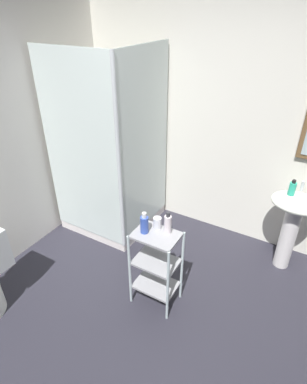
{
  "coord_description": "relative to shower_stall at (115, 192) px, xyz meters",
  "views": [
    {
      "loc": [
        0.69,
        -1.19,
        2.3
      ],
      "look_at": [
        -0.38,
        0.67,
        1.0
      ],
      "focal_mm": 29.44,
      "sensor_mm": 36.0,
      "label": 1
    }
  ],
  "objects": [
    {
      "name": "ground_plane",
      "position": [
        1.21,
        -1.22,
        -0.47
      ],
      "size": [
        4.2,
        4.2,
        0.02
      ],
      "primitive_type": "cube",
      "color": "#282731"
    },
    {
      "name": "wall_back",
      "position": [
        1.22,
        0.63,
        0.79
      ],
      "size": [
        4.2,
        0.14,
        2.5
      ],
      "color": "white",
      "rests_on": "ground_plane"
    },
    {
      "name": "shower_stall",
      "position": [
        0.0,
        0.0,
        0.0
      ],
      "size": [
        0.92,
        0.92,
        2.0
      ],
      "color": "white",
      "rests_on": "ground_plane"
    },
    {
      "name": "pedestal_sink",
      "position": [
        1.84,
        0.3,
        0.12
      ],
      "size": [
        0.46,
        0.37,
        0.81
      ],
      "color": "white",
      "rests_on": "ground_plane"
    },
    {
      "name": "sink_faucet",
      "position": [
        1.84,
        0.42,
        0.4
      ],
      "size": [
        0.03,
        0.03,
        0.1
      ],
      "primitive_type": "cylinder",
      "color": "silver",
      "rests_on": "pedestal_sink"
    },
    {
      "name": "storage_cart",
      "position": [
        0.95,
        -0.72,
        -0.03
      ],
      "size": [
        0.38,
        0.28,
        0.74
      ],
      "color": "silver",
      "rests_on": "ground_plane"
    },
    {
      "name": "hand_soap_bottle",
      "position": [
        1.76,
        0.3,
        0.41
      ],
      "size": [
        0.06,
        0.06,
        0.15
      ],
      "color": "#2DBC99",
      "rests_on": "pedestal_sink"
    },
    {
      "name": "lotion_bottle_white",
      "position": [
        1.01,
        -0.66,
        0.36
      ],
      "size": [
        0.06,
        0.06,
        0.19
      ],
      "color": "white",
      "rests_on": "storage_cart"
    },
    {
      "name": "shampoo_bottle_blue",
      "position": [
        0.85,
        -0.74,
        0.36
      ],
      "size": [
        0.06,
        0.06,
        0.18
      ],
      "color": "#3653B9",
      "rests_on": "storage_cart"
    },
    {
      "name": "rinse_cup",
      "position": [
        0.91,
        -0.65,
        0.33
      ],
      "size": [
        0.07,
        0.07,
        0.1
      ],
      "primitive_type": "cylinder",
      "color": "silver",
      "rests_on": "storage_cart"
    }
  ]
}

